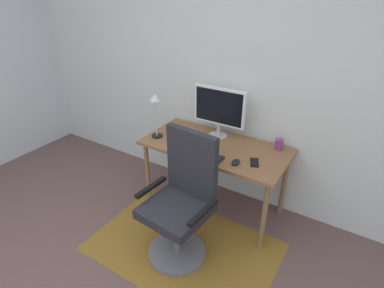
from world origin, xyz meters
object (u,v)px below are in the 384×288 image
(desk_lamp, at_px, (155,107))
(office_chair, at_px, (181,207))
(monitor, at_px, (219,108))
(cell_phone, at_px, (254,162))
(computer_mouse, at_px, (236,162))
(keyboard, at_px, (200,154))
(desk, at_px, (215,152))
(coffee_cup, at_px, (279,144))

(desk_lamp, bearing_deg, office_chair, -39.57)
(desk_lamp, xyz_separation_m, office_chair, (0.63, -0.52, -0.56))
(monitor, relative_size, cell_phone, 3.74)
(cell_phone, bearing_deg, computer_mouse, -167.34)
(desk_lamp, bearing_deg, monitor, 33.00)
(keyboard, relative_size, computer_mouse, 4.13)
(desk, height_order, office_chair, office_chair)
(coffee_cup, bearing_deg, office_chair, -117.65)
(computer_mouse, xyz_separation_m, coffee_cup, (0.23, 0.44, 0.03))
(monitor, height_order, desk_lamp, monitor)
(monitor, xyz_separation_m, coffee_cup, (0.60, 0.05, -0.24))
(computer_mouse, height_order, desk_lamp, desk_lamp)
(desk, distance_m, desk_lamp, 0.71)
(desk, xyz_separation_m, desk_lamp, (-0.58, -0.14, 0.39))
(monitor, bearing_deg, desk, -69.95)
(computer_mouse, bearing_deg, desk_lamp, 176.35)
(keyboard, xyz_separation_m, desk_lamp, (-0.55, 0.09, 0.31))
(computer_mouse, xyz_separation_m, office_chair, (-0.25, -0.47, -0.26))
(computer_mouse, relative_size, cell_phone, 0.74)
(desk, xyz_separation_m, keyboard, (-0.03, -0.23, 0.08))
(monitor, height_order, coffee_cup, monitor)
(keyboard, height_order, coffee_cup, coffee_cup)
(computer_mouse, bearing_deg, cell_phone, 36.03)
(desk, bearing_deg, keyboard, -97.71)
(keyboard, bearing_deg, desk_lamp, 170.92)
(coffee_cup, relative_size, desk_lamp, 0.23)
(desk_lamp, bearing_deg, computer_mouse, -3.65)
(monitor, relative_size, office_chair, 0.47)
(keyboard, distance_m, coffee_cup, 0.73)
(desk, bearing_deg, office_chair, -85.33)
(keyboard, bearing_deg, cell_phone, 15.22)
(desk, height_order, keyboard, keyboard)
(coffee_cup, height_order, cell_phone, coffee_cup)
(computer_mouse, bearing_deg, keyboard, -174.61)
(keyboard, xyz_separation_m, coffee_cup, (0.56, 0.47, 0.04))
(computer_mouse, bearing_deg, office_chair, -118.01)
(computer_mouse, xyz_separation_m, desk_lamp, (-0.88, 0.06, 0.30))
(desk, bearing_deg, desk_lamp, -166.41)
(cell_phone, height_order, desk_lamp, desk_lamp)
(desk, relative_size, cell_phone, 9.75)
(coffee_cup, relative_size, office_chair, 0.09)
(monitor, bearing_deg, keyboard, -84.70)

